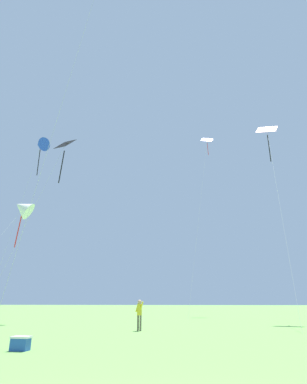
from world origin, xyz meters
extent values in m
cube|color=purple|center=(1.53, 40.47, 24.31)|extent=(1.86, 0.95, 1.21)
cylinder|color=#3F382D|center=(1.53, 40.47, 24.31)|extent=(1.15, 0.53, 0.51)
cylinder|color=red|center=(1.56, 40.35, 22.76)|extent=(0.16, 0.34, 2.11)
cylinder|color=silver|center=(0.07, 34.78, 12.10)|extent=(2.93, 11.39, 24.21)
cone|color=white|center=(-17.21, 25.21, 10.42)|extent=(2.61, 2.35, 2.31)
cylinder|color=red|center=(-17.29, 25.08, 8.06)|extent=(0.28, 0.39, 3.24)
cube|color=red|center=(7.14, 26.51, 17.74)|extent=(2.23, 1.48, 1.34)
cylinder|color=#3F382D|center=(7.14, 26.51, 17.74)|extent=(1.44, 0.84, 0.46)
cylinder|color=black|center=(7.15, 26.49, 15.68)|extent=(0.11, 0.14, 2.85)
cylinder|color=silver|center=(6.17, 20.85, 8.80)|extent=(1.97, 11.34, 17.61)
cylinder|color=silver|center=(-5.78, 10.16, 14.68)|extent=(1.86, 5.76, 29.35)
cone|color=blue|center=(-20.51, 32.79, 21.49)|extent=(2.45, 2.44, 2.11)
cylinder|color=black|center=(-20.61, 32.94, 18.96)|extent=(0.33, 0.43, 3.57)
cylinder|color=silver|center=(-21.24, 30.59, 10.66)|extent=(1.48, 4.43, 21.32)
cube|color=black|center=(-12.89, 24.23, 16.62)|extent=(2.42, 1.85, 1.50)
cylinder|color=#3F382D|center=(-12.89, 24.23, 16.62)|extent=(1.59, 1.21, 0.48)
cylinder|color=black|center=(-12.94, 24.07, 14.10)|extent=(0.24, 0.45, 3.54)
cylinder|color=silver|center=(-13.88, 21.00, 8.23)|extent=(1.99, 6.48, 16.45)
cylinder|color=#665B4C|center=(-3.17, 15.58, 0.40)|extent=(0.11, 0.11, 0.81)
cylinder|color=#665B4C|center=(-3.33, 15.64, 0.40)|extent=(0.11, 0.11, 0.81)
cube|color=yellow|center=(-3.25, 15.61, 1.11)|extent=(0.26, 0.25, 0.61)
cylinder|color=yellow|center=(-3.13, 15.56, 1.27)|extent=(0.28, 0.17, 0.57)
cylinder|color=yellow|center=(-3.37, 15.65, 1.27)|extent=(0.28, 0.17, 0.57)
sphere|color=tan|center=(-3.25, 15.61, 1.53)|extent=(0.22, 0.22, 0.22)
cube|color=#2351B2|center=(-5.51, 7.29, 0.19)|extent=(0.56, 0.36, 0.38)
cube|color=white|center=(-5.51, 7.29, 0.41)|extent=(0.60, 0.40, 0.06)
camera|label=1|loc=(0.68, -3.59, 1.50)|focal=30.62mm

